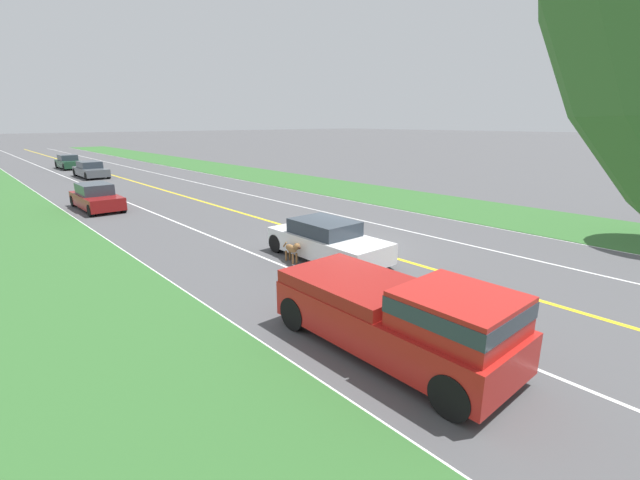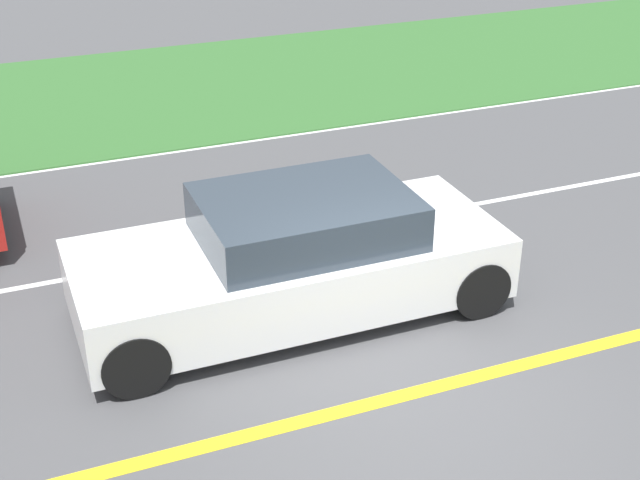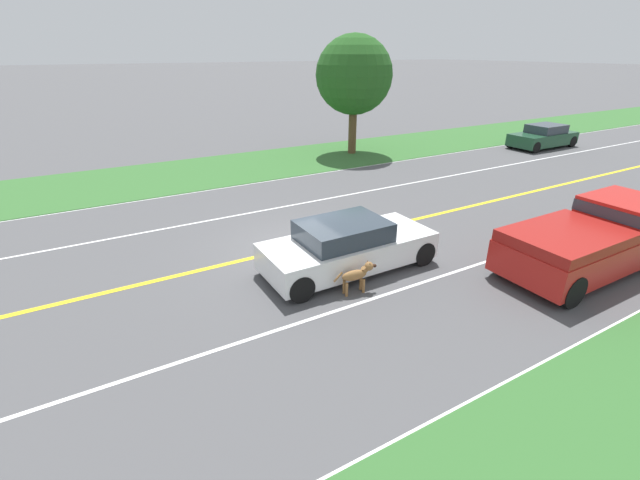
{
  "view_description": "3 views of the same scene",
  "coord_description": "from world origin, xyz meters",
  "px_view_note": "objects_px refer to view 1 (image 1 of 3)",
  "views": [
    {
      "loc": [
        11.61,
        11.19,
        4.71
      ],
      "look_at": [
        2.66,
        1.05,
        0.95
      ],
      "focal_mm": 24.0,
      "sensor_mm": 36.0,
      "label": 1
    },
    {
      "loc": [
        -6.13,
        3.42,
        5.34
      ],
      "look_at": [
        1.89,
        0.2,
        0.8
      ],
      "focal_mm": 50.0,
      "sensor_mm": 36.0,
      "label": 2
    },
    {
      "loc": [
        10.46,
        -5.25,
        5.45
      ],
      "look_at": [
        1.63,
        -0.17,
        0.9
      ],
      "focal_mm": 24.0,
      "sensor_mm": 36.0,
      "label": 3
    }
  ],
  "objects_px": {
    "ego_car": "(327,241)",
    "car_trailing_far": "(69,162)",
    "pickup_truck": "(400,315)",
    "dog": "(292,249)",
    "car_trailing_mid": "(91,170)",
    "car_trailing_near": "(96,198)"
  },
  "relations": [
    {
      "from": "ego_car",
      "to": "car_trailing_far",
      "type": "bearing_deg",
      "value": -90.38
    },
    {
      "from": "ego_car",
      "to": "pickup_truck",
      "type": "distance_m",
      "value": 6.59
    },
    {
      "from": "dog",
      "to": "pickup_truck",
      "type": "relative_size",
      "value": 0.22
    },
    {
      "from": "pickup_truck",
      "to": "car_trailing_far",
      "type": "height_order",
      "value": "pickup_truck"
    },
    {
      "from": "dog",
      "to": "car_trailing_mid",
      "type": "distance_m",
      "value": 30.11
    },
    {
      "from": "pickup_truck",
      "to": "car_trailing_near",
      "type": "xyz_separation_m",
      "value": [
        0.35,
        -20.77,
        -0.25
      ]
    },
    {
      "from": "ego_car",
      "to": "car_trailing_mid",
      "type": "xyz_separation_m",
      "value": [
        -0.04,
        -30.56,
        -0.02
      ]
    },
    {
      "from": "car_trailing_far",
      "to": "dog",
      "type": "bearing_deg",
      "value": 87.89
    },
    {
      "from": "pickup_truck",
      "to": "car_trailing_mid",
      "type": "xyz_separation_m",
      "value": [
        -3.26,
        -36.3,
        -0.26
      ]
    },
    {
      "from": "dog",
      "to": "car_trailing_far",
      "type": "height_order",
      "value": "car_trailing_far"
    },
    {
      "from": "ego_car",
      "to": "car_trailing_mid",
      "type": "bearing_deg",
      "value": -90.08
    },
    {
      "from": "ego_car",
      "to": "car_trailing_mid",
      "type": "relative_size",
      "value": 0.97
    },
    {
      "from": "car_trailing_mid",
      "to": "dog",
      "type": "bearing_deg",
      "value": 87.67
    },
    {
      "from": "car_trailing_near",
      "to": "car_trailing_far",
      "type": "xyz_separation_m",
      "value": [
        -3.82,
        -24.66,
        0.01
      ]
    },
    {
      "from": "car_trailing_near",
      "to": "car_trailing_far",
      "type": "height_order",
      "value": "car_trailing_far"
    },
    {
      "from": "pickup_truck",
      "to": "car_trailing_mid",
      "type": "bearing_deg",
      "value": -95.13
    },
    {
      "from": "car_trailing_near",
      "to": "car_trailing_far",
      "type": "relative_size",
      "value": 1.01
    },
    {
      "from": "pickup_truck",
      "to": "car_trailing_near",
      "type": "bearing_deg",
      "value": -89.04
    },
    {
      "from": "dog",
      "to": "car_trailing_near",
      "type": "height_order",
      "value": "car_trailing_near"
    },
    {
      "from": "dog",
      "to": "car_trailing_near",
      "type": "distance_m",
      "value": 14.75
    },
    {
      "from": "ego_car",
      "to": "car_trailing_mid",
      "type": "height_order",
      "value": "ego_car"
    },
    {
      "from": "ego_car",
      "to": "car_trailing_far",
      "type": "distance_m",
      "value": 39.7
    }
  ]
}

